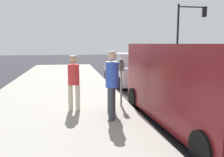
{
  "coord_description": "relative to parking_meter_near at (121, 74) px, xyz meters",
  "views": [
    {
      "loc": [
        2.99,
        7.78,
        2.15
      ],
      "look_at": [
        1.65,
        0.21,
        1.05
      ],
      "focal_mm": 39.13,
      "sensor_mm": 36.0,
      "label": 1
    }
  ],
  "objects": [
    {
      "name": "ground_plane",
      "position": [
        -1.35,
        -0.21,
        -1.18
      ],
      "size": [
        80.0,
        80.0,
        0.0
      ],
      "primitive_type": "plane",
      "color": "#2D2D33"
    },
    {
      "name": "pedestrian_in_yellow",
      "position": [
        0.44,
        0.69,
        -0.01
      ],
      "size": [
        0.34,
        0.34,
        1.77
      ],
      "color": "#383D47",
      "rests_on": "sidewalk_slab"
    },
    {
      "name": "pedestrian_in_blue",
      "position": [
        0.54,
        1.38,
        0.02
      ],
      "size": [
        0.34,
        0.34,
        1.81
      ],
      "color": "#383D47",
      "rests_on": "sidewalk_slab"
    },
    {
      "name": "sidewalk_slab",
      "position": [
        2.15,
        -0.21,
        -1.11
      ],
      "size": [
        5.0,
        32.0,
        0.15
      ],
      "primitive_type": "cube",
      "color": "#9E998E",
      "rests_on": "ground"
    },
    {
      "name": "parking_meter_near",
      "position": [
        0.0,
        0.0,
        0.0
      ],
      "size": [
        0.14,
        0.18,
        1.52
      ],
      "color": "gray",
      "rests_on": "sidewalk_slab"
    },
    {
      "name": "traffic_light_corner",
      "position": [
        -7.72,
        -10.79,
        2.34
      ],
      "size": [
        2.48,
        0.42,
        5.2
      ],
      "color": "black",
      "rests_on": "ground"
    },
    {
      "name": "parked_sedan_behind",
      "position": [
        -1.53,
        -5.09,
        -0.43
      ],
      "size": [
        2.11,
        4.47,
        1.65
      ],
      "color": "#BCBCC1",
      "rests_on": "ground"
    },
    {
      "name": "parked_van",
      "position": [
        -1.5,
        1.81,
        -0.03
      ],
      "size": [
        2.28,
        5.26,
        2.15
      ],
      "color": "maroon",
      "rests_on": "ground"
    },
    {
      "name": "pedestrian_in_red",
      "position": [
        1.51,
        0.3,
        -0.09
      ],
      "size": [
        0.36,
        0.34,
        1.66
      ],
      "color": "beige",
      "rests_on": "sidewalk_slab"
    }
  ]
}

